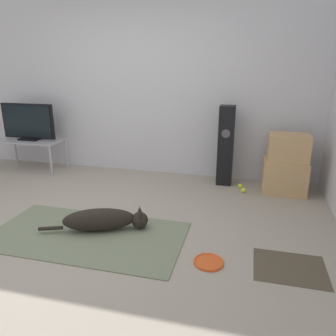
# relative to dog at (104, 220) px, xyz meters

# --- Properties ---
(ground_plane) EXTENTS (12.00, 12.00, 0.00)m
(ground_plane) POSITION_rel_dog_xyz_m (-0.21, -0.11, -0.13)
(ground_plane) COLOR #9E9384
(wall_back) EXTENTS (8.00, 0.06, 2.55)m
(wall_back) POSITION_rel_dog_xyz_m (-0.21, 1.99, 1.15)
(wall_back) COLOR silver
(wall_back) RESTS_ON ground_plane
(area_rug) EXTENTS (1.92, 1.00, 0.01)m
(area_rug) POSITION_rel_dog_xyz_m (-0.13, -0.13, -0.12)
(area_rug) COLOR slate
(area_rug) RESTS_ON ground_plane
(dog) EXTENTS (1.03, 0.47, 0.24)m
(dog) POSITION_rel_dog_xyz_m (0.00, 0.00, 0.00)
(dog) COLOR black
(dog) RESTS_ON area_rug
(frisbee) EXTENTS (0.26, 0.26, 0.03)m
(frisbee) POSITION_rel_dog_xyz_m (1.11, -0.31, -0.11)
(frisbee) COLOR #DB511E
(frisbee) RESTS_ON ground_plane
(cardboard_box_lower) EXTENTS (0.55, 0.41, 0.43)m
(cardboard_box_lower) POSITION_rel_dog_xyz_m (1.85, 1.56, 0.09)
(cardboard_box_lower) COLOR tan
(cardboard_box_lower) RESTS_ON ground_plane
(cardboard_box_upper) EXTENTS (0.50, 0.37, 0.34)m
(cardboard_box_upper) POSITION_rel_dog_xyz_m (1.86, 1.56, 0.48)
(cardboard_box_upper) COLOR tan
(cardboard_box_upper) RESTS_ON cardboard_box_lower
(floor_speaker) EXTENTS (0.21, 0.21, 1.10)m
(floor_speaker) POSITION_rel_dog_xyz_m (1.06, 1.69, 0.42)
(floor_speaker) COLOR black
(floor_speaker) RESTS_ON ground_plane
(tv_stand) EXTENTS (1.02, 0.49, 0.48)m
(tv_stand) POSITION_rel_dog_xyz_m (-1.99, 1.61, 0.30)
(tv_stand) COLOR #A8A8AD
(tv_stand) RESTS_ON ground_plane
(tv) EXTENTS (0.88, 0.20, 0.56)m
(tv) POSITION_rel_dog_xyz_m (-1.99, 1.62, 0.63)
(tv) COLOR black
(tv) RESTS_ON tv_stand
(tennis_ball_by_boxes) EXTENTS (0.07, 0.07, 0.07)m
(tennis_ball_by_boxes) POSITION_rel_dog_xyz_m (1.34, 1.41, -0.09)
(tennis_ball_by_boxes) COLOR #C6E033
(tennis_ball_by_boxes) RESTS_ON ground_plane
(tennis_ball_near_speaker) EXTENTS (0.07, 0.07, 0.07)m
(tennis_ball_near_speaker) POSITION_rel_dog_xyz_m (1.30, 1.56, -0.09)
(tennis_ball_near_speaker) COLOR #C6E033
(tennis_ball_near_speaker) RESTS_ON ground_plane
(door_mat) EXTENTS (0.59, 0.49, 0.01)m
(door_mat) POSITION_rel_dog_xyz_m (1.78, -0.21, -0.12)
(door_mat) COLOR #4C4233
(door_mat) RESTS_ON ground_plane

